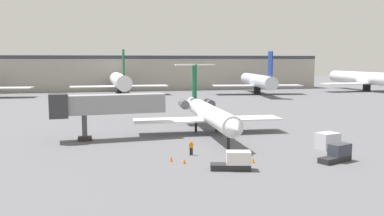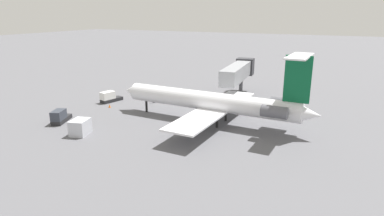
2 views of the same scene
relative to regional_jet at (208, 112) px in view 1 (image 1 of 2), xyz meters
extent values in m
cube|color=#5B5B60|center=(-3.99, -1.19, -3.24)|extent=(400.00, 400.00, 0.10)
cylinder|color=white|center=(-0.03, -0.98, -0.10)|extent=(3.52, 25.66, 2.63)
cone|color=white|center=(-0.51, -14.57, -0.10)|extent=(2.57, 2.29, 2.50)
cone|color=white|center=(0.45, 12.70, -0.10)|extent=(2.32, 2.68, 2.23)
cube|color=white|center=(5.90, -0.19, -1.11)|extent=(10.38, 4.76, 0.24)
cube|color=white|center=(-5.90, 0.22, -1.11)|extent=(10.38, 4.76, 0.24)
cylinder|color=#595960|center=(2.52, 8.73, 0.30)|extent=(1.61, 3.25, 1.50)
cylinder|color=#595960|center=(-1.90, 8.88, 0.30)|extent=(1.61, 3.25, 1.50)
cube|color=#0C5933|center=(0.38, 10.80, 4.11)|extent=(0.35, 3.21, 5.79)
cube|color=white|center=(0.38, 10.80, 6.91)|extent=(6.88, 2.64, 0.20)
cylinder|color=black|center=(-0.41, -11.77, -2.30)|extent=(0.36, 0.36, 1.78)
cylinder|color=black|center=(1.63, 0.96, -2.30)|extent=(0.36, 0.36, 1.78)
cylinder|color=black|center=(-1.56, 1.07, -2.30)|extent=(0.36, 0.36, 1.78)
cube|color=gray|center=(-14.16, -1.55, 1.69)|extent=(14.93, 3.92, 2.60)
cube|color=#333338|center=(-21.11, -2.18, 1.69)|extent=(2.68, 3.40, 3.20)
cylinder|color=#4C4C51|center=(-17.83, -1.88, -1.40)|extent=(0.70, 0.70, 3.58)
cube|color=#262626|center=(-17.83, -1.88, -2.94)|extent=(1.80, 1.80, 0.50)
cube|color=black|center=(-5.47, -13.63, -2.77)|extent=(0.40, 0.37, 0.85)
cube|color=orange|center=(-5.47, -13.63, -2.04)|extent=(0.48, 0.43, 0.60)
sphere|color=tan|center=(-5.47, -13.63, -1.62)|extent=(0.24, 0.24, 0.24)
cube|color=#262628|center=(8.99, -20.08, -2.89)|extent=(4.23, 2.80, 0.60)
cube|color=#333842|center=(9.73, -19.78, -1.94)|extent=(2.75, 2.20, 1.30)
cube|color=#262628|center=(-3.00, -20.77, -2.89)|extent=(4.22, 2.30, 0.60)
cube|color=white|center=(-2.22, -20.96, -1.94)|extent=(2.66, 1.93, 1.30)
cube|color=silver|center=(11.77, -13.84, -2.19)|extent=(2.95, 2.56, 2.00)
cone|color=orange|center=(-7.05, -17.40, -2.92)|extent=(0.36, 0.36, 0.55)
cone|color=orange|center=(0.22, -18.62, -2.92)|extent=(0.36, 0.36, 0.55)
cone|color=orange|center=(-8.23, -16.08, -2.92)|extent=(0.36, 0.36, 0.55)
cube|color=#9E998E|center=(-3.99, 99.88, 3.02)|extent=(138.11, 25.44, 12.42)
cube|color=#333842|center=(-3.99, 87.36, 8.63)|extent=(138.11, 0.60, 1.20)
cylinder|color=white|center=(-10.02, 70.17, 1.38)|extent=(5.48, 35.28, 4.34)
cube|color=#0C5933|center=(-9.51, 54.60, 7.04)|extent=(0.43, 4.01, 7.00)
cube|color=white|center=(-10.02, 70.17, -0.39)|extent=(29.71, 6.96, 0.30)
cube|color=black|center=(-10.02, 70.17, -1.99)|extent=(1.20, 2.80, 2.40)
cylinder|color=silver|center=(32.92, 64.56, 1.16)|extent=(8.22, 33.77, 3.90)
cube|color=navy|center=(31.00, 49.91, 6.60)|extent=(0.82, 4.01, 7.00)
cube|color=silver|center=(32.92, 64.56, -0.39)|extent=(28.72, 9.60, 0.30)
cube|color=black|center=(32.92, 64.56, -1.99)|extent=(1.20, 2.80, 2.40)
cylinder|color=white|center=(75.05, 68.58, 1.35)|extent=(5.75, 39.56, 4.28)
cube|color=white|center=(75.05, 68.58, -0.39)|extent=(33.32, 7.23, 0.30)
cube|color=black|center=(75.05, 68.58, -1.99)|extent=(1.20, 2.80, 2.40)
camera|label=1|loc=(-15.39, -59.51, 7.78)|focal=38.77mm
camera|label=2|loc=(41.21, 16.26, 11.94)|focal=30.72mm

